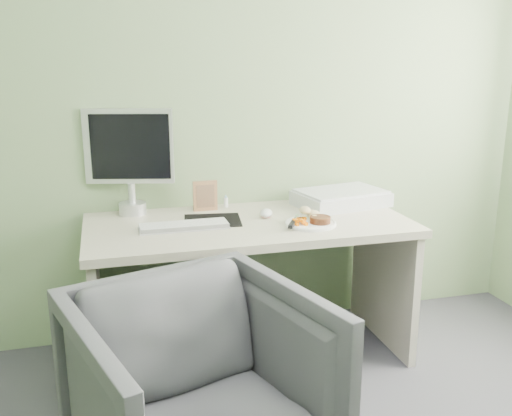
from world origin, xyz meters
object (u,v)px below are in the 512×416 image
object	(u,v)px
desk_chair	(200,395)
desk	(249,256)
scanner	(341,199)
monitor	(129,155)
plate	(311,224)

from	to	relation	value
desk_chair	desk	bearing A→B (deg)	48.04
scanner	monitor	world-z (taller)	monitor
plate	scanner	distance (m)	0.44
plate	scanner	xyz separation A→B (m)	(0.30, 0.32, 0.03)
desk	desk_chair	size ratio (longest dim) A/B	1.96
scanner	desk	bearing A→B (deg)	-173.73
plate	desk_chair	bearing A→B (deg)	-132.40
monitor	desk	bearing A→B (deg)	-16.00
monitor	scanner	bearing A→B (deg)	6.95
desk	desk_chair	world-z (taller)	desk_chair
monitor	desk_chair	xyz separation A→B (m)	(0.14, -1.20, -0.66)
plate	monitor	size ratio (longest dim) A/B	0.46
desk	scanner	size ratio (longest dim) A/B	3.35
scanner	monitor	bearing A→B (deg)	161.87
desk	monitor	distance (m)	0.80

